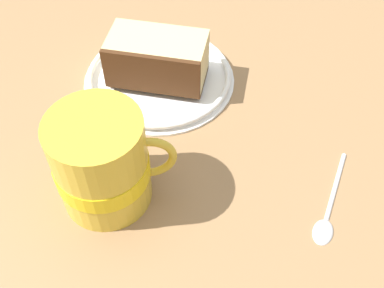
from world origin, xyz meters
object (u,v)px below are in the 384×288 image
Objects in this scene: cake_slice at (157,60)px; small_plate at (159,77)px; teaspoon at (328,215)px; tea_mug at (102,162)px.

small_plate is at bearing 148.10° from cake_slice.
teaspoon is at bearing 21.34° from cake_slice.
tea_mug is (14.25, -10.09, 1.72)cm from cake_slice.
cake_slice reaches higher than teaspoon.
tea_mug is 1.24× the size of teaspoon.
small_plate reaches higher than teaspoon.
cake_slice is 1.13× the size of tea_mug.
tea_mug is (14.48, -10.23, 4.70)cm from small_plate.
cake_slice is (0.23, -0.14, 2.98)cm from small_plate.
cake_slice is 1.40× the size of teaspoon.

